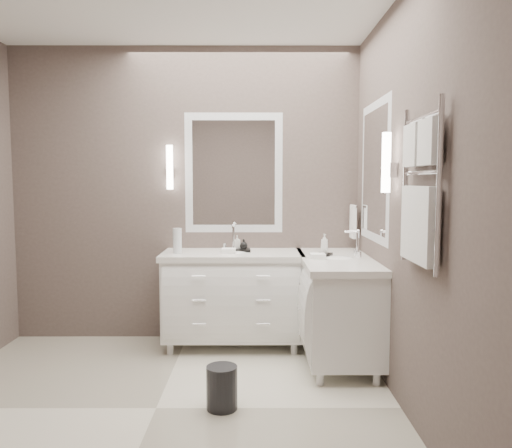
{
  "coord_description": "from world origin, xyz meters",
  "views": [
    {
      "loc": [
        0.64,
        -3.14,
        1.48
      ],
      "look_at": [
        0.65,
        0.7,
        1.15
      ],
      "focal_mm": 35.0,
      "sensor_mm": 36.0,
      "label": 1
    }
  ],
  "objects_px": {
    "towel_ladder": "(420,197)",
    "vanity_right": "(337,302)",
    "waste_bin": "(222,388)",
    "vanity_back": "(233,293)"
  },
  "relations": [
    {
      "from": "towel_ladder",
      "to": "vanity_right",
      "type": "bearing_deg",
      "value": 99.84
    },
    {
      "from": "vanity_right",
      "to": "waste_bin",
      "type": "relative_size",
      "value": 4.39
    },
    {
      "from": "vanity_back",
      "to": "vanity_right",
      "type": "relative_size",
      "value": 1.0
    },
    {
      "from": "vanity_back",
      "to": "vanity_right",
      "type": "bearing_deg",
      "value": -20.38
    },
    {
      "from": "vanity_right",
      "to": "towel_ladder",
      "type": "bearing_deg",
      "value": -80.16
    },
    {
      "from": "vanity_back",
      "to": "vanity_right",
      "type": "distance_m",
      "value": 0.93
    },
    {
      "from": "waste_bin",
      "to": "vanity_back",
      "type": "bearing_deg",
      "value": 89.1
    },
    {
      "from": "towel_ladder",
      "to": "vanity_back",
      "type": "bearing_deg",
      "value": 124.1
    },
    {
      "from": "vanity_back",
      "to": "waste_bin",
      "type": "height_order",
      "value": "vanity_back"
    },
    {
      "from": "towel_ladder",
      "to": "waste_bin",
      "type": "bearing_deg",
      "value": 160.69
    }
  ]
}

